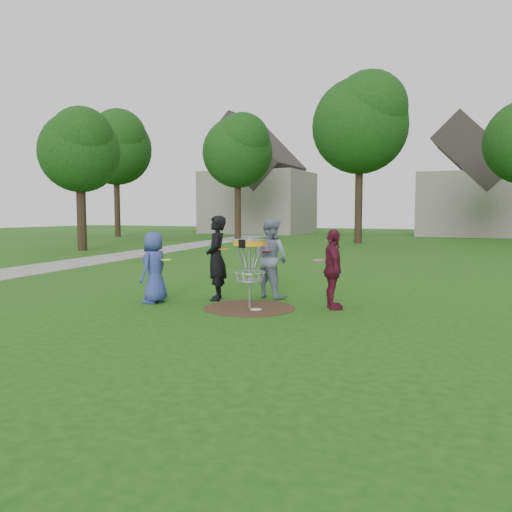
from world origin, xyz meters
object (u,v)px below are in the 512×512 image
at_px(player_blue, 154,267).
at_px(player_grey, 271,258).
at_px(player_maroon, 333,269).
at_px(player_black, 216,258).
at_px(disc_golf_basket, 249,256).

distance_m(player_blue, player_grey, 2.51).
height_order(player_grey, player_maroon, player_grey).
bearing_deg(player_grey, player_black, 58.82).
relative_size(player_black, disc_golf_basket, 1.30).
xyz_separation_m(player_blue, disc_golf_basket, (2.04, 0.29, 0.28)).
height_order(player_black, player_maroon, player_black).
distance_m(player_blue, disc_golf_basket, 2.08).
relative_size(player_blue, disc_golf_basket, 1.07).
xyz_separation_m(player_black, disc_golf_basket, (1.03, -0.52, 0.12)).
distance_m(player_grey, player_maroon, 1.76).
relative_size(player_blue, player_grey, 0.85).
height_order(player_blue, player_black, player_black).
relative_size(player_black, player_maroon, 1.16).
bearing_deg(player_grey, player_blue, 58.12).
height_order(player_blue, disc_golf_basket, player_blue).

